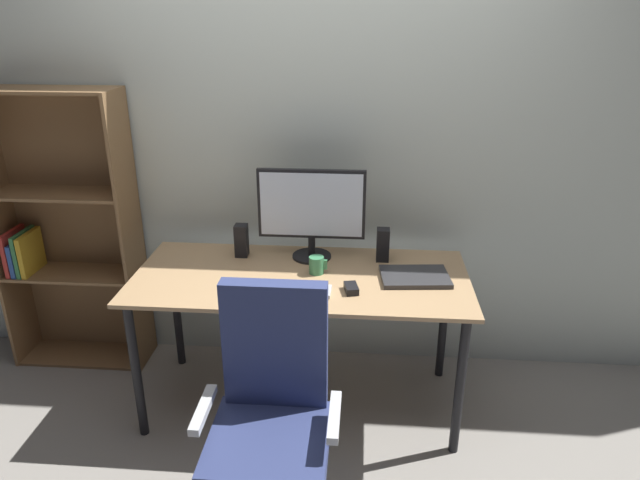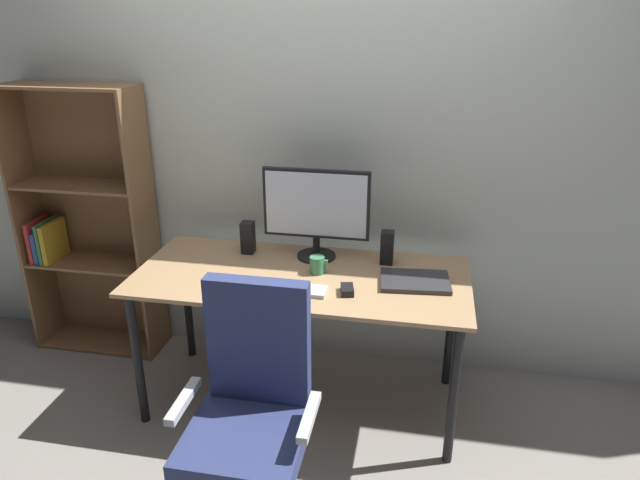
{
  "view_description": "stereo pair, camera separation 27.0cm",
  "coord_description": "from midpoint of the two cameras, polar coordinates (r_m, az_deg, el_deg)",
  "views": [
    {
      "loc": [
        0.29,
        -2.49,
        1.94
      ],
      "look_at": [
        0.09,
        0.01,
        0.92
      ],
      "focal_mm": 32.29,
      "sensor_mm": 36.0,
      "label": 1
    },
    {
      "loc": [
        0.56,
        -2.45,
        1.94
      ],
      "look_at": [
        0.09,
        0.01,
        0.92
      ],
      "focal_mm": 32.29,
      "sensor_mm": 36.0,
      "label": 2
    }
  ],
  "objects": [
    {
      "name": "mouse",
      "position": [
        2.61,
        5.68,
        -5.01
      ],
      "size": [
        0.07,
        0.11,
        0.03
      ],
      "primitive_type": "cube",
      "rotation": [
        0.0,
        0.0,
        0.21
      ],
      "color": "black",
      "rests_on": "desk"
    },
    {
      "name": "office_chair",
      "position": [
        2.31,
        -3.36,
        -17.95
      ],
      "size": [
        0.54,
        0.54,
        1.01
      ],
      "rotation": [
        0.0,
        0.0,
        -0.0
      ],
      "color": "#B7BABC",
      "rests_on": "ground"
    },
    {
      "name": "ground_plane",
      "position": [
        3.17,
        0.8,
        -15.65
      ],
      "size": [
        12.0,
        12.0,
        0.0
      ],
      "primitive_type": "plane",
      "color": "gray"
    },
    {
      "name": "laptop",
      "position": [
        2.75,
        12.2,
        -4.07
      ],
      "size": [
        0.34,
        0.26,
        0.02
      ],
      "primitive_type": "cube",
      "rotation": [
        0.0,
        0.0,
        0.09
      ],
      "color": "#2D2D30",
      "rests_on": "desk"
    },
    {
      "name": "desk",
      "position": [
        2.82,
        0.87,
        -4.99
      ],
      "size": [
        1.61,
        0.73,
        0.74
      ],
      "color": "tan",
      "rests_on": "ground"
    },
    {
      "name": "coffee_mug",
      "position": [
        2.78,
        2.51,
        -2.54
      ],
      "size": [
        0.09,
        0.07,
        0.09
      ],
      "color": "#387F51",
      "rests_on": "desk"
    },
    {
      "name": "monitor",
      "position": [
        2.88,
        2.31,
        3.1
      ],
      "size": [
        0.54,
        0.2,
        0.47
      ],
      "color": "black",
      "rests_on": "desk"
    },
    {
      "name": "speaker_right",
      "position": [
        2.91,
        9.32,
        -0.79
      ],
      "size": [
        0.06,
        0.07,
        0.17
      ],
      "primitive_type": "cube",
      "color": "black",
      "rests_on": "desk"
    },
    {
      "name": "back_wall",
      "position": [
        3.1,
        2.67,
        10.14
      ],
      "size": [
        6.4,
        0.1,
        2.6
      ],
      "primitive_type": "cube",
      "color": "beige",
      "rests_on": "ground"
    },
    {
      "name": "speaker_left",
      "position": [
        3.0,
        -4.62,
        0.21
      ],
      "size": [
        0.06,
        0.07,
        0.17
      ],
      "primitive_type": "cube",
      "color": "black",
      "rests_on": "desk"
    },
    {
      "name": "keyboard",
      "position": [
        2.62,
        0.47,
        -4.97
      ],
      "size": [
        0.29,
        0.12,
        0.02
      ],
      "primitive_type": "cube",
      "rotation": [
        0.0,
        0.0,
        -0.03
      ],
      "color": "#B7BABC",
      "rests_on": "desk"
    },
    {
      "name": "bookshelf",
      "position": [
        3.55,
        -20.14,
        1.43
      ],
      "size": [
        0.75,
        0.28,
        1.57
      ],
      "color": "brown",
      "rests_on": "ground"
    }
  ]
}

